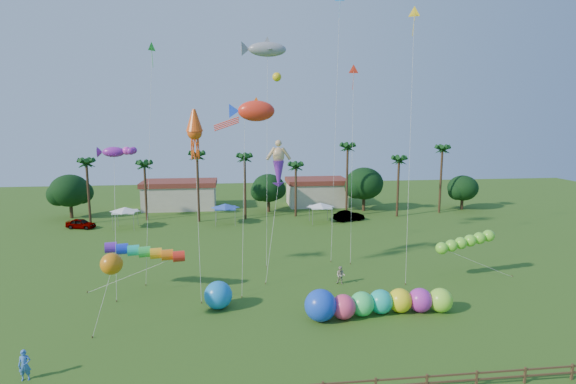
{
  "coord_description": "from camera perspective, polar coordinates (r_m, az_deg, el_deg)",
  "views": [
    {
      "loc": [
        -4.65,
        -28.27,
        15.25
      ],
      "look_at": [
        0.0,
        10.0,
        9.0
      ],
      "focal_mm": 28.0,
      "sensor_mm": 36.0,
      "label": 1
    }
  ],
  "objects": [
    {
      "name": "rainbow_tube",
      "position": [
        41.2,
        -16.16,
        -7.94
      ],
      "size": [
        10.01,
        1.51,
        3.85
      ],
      "color": "red",
      "rests_on": "ground"
    },
    {
      "name": "lobster_kite",
      "position": [
        42.76,
        -21.26,
        4.75
      ],
      "size": [
        3.43,
        4.98,
        13.05
      ],
      "color": "purple",
      "rests_on": "ground"
    },
    {
      "name": "blue_ball",
      "position": [
        37.82,
        -8.86,
        -12.81
      ],
      "size": [
        2.28,
        2.28,
        2.28
      ],
      "primitive_type": "sphere",
      "color": "#1883DE",
      "rests_on": "ground"
    },
    {
      "name": "ground",
      "position": [
        32.46,
        2.25,
        -18.82
      ],
      "size": [
        160.0,
        160.0,
        0.0
      ],
      "primitive_type": "plane",
      "color": "#285116",
      "rests_on": "ground"
    },
    {
      "name": "spectator_b",
      "position": [
        42.92,
        6.7,
        -10.46
      ],
      "size": [
        1.04,
        0.96,
        1.71
      ],
      "primitive_type": "imported",
      "rotation": [
        0.0,
        0.0,
        -0.49
      ],
      "color": "#A99F8D",
      "rests_on": "ground"
    },
    {
      "name": "caterpillar_inflatable",
      "position": [
        36.83,
        10.83,
        -13.67
      ],
      "size": [
        12.12,
        3.04,
        2.47
      ],
      "rotation": [
        0.0,
        0.0,
        0.06
      ],
      "color": "#F74172",
      "rests_on": "ground"
    },
    {
      "name": "buildings_row",
      "position": [
        79.4,
        -5.71,
        -0.44
      ],
      "size": [
        35.0,
        7.0,
        4.0
      ],
      "color": "beige",
      "rests_on": "ground"
    },
    {
      "name": "merman_kite",
      "position": [
        44.42,
        -1.21,
        3.22
      ],
      "size": [
        2.77,
        4.83,
        12.86
      ],
      "color": "tan",
      "rests_on": "ground"
    },
    {
      "name": "orange_ball_kite",
      "position": [
        34.54,
        -21.5,
        -8.49
      ],
      "size": [
        2.45,
        1.99,
        5.91
      ],
      "color": "orange",
      "rests_on": "ground"
    },
    {
      "name": "car_a",
      "position": [
        69.96,
        -24.82,
        -3.67
      ],
      "size": [
        4.35,
        2.69,
        1.38
      ],
      "primitive_type": "imported",
      "rotation": [
        0.0,
        0.0,
        1.29
      ],
      "color": "#4C4C54",
      "rests_on": "ground"
    },
    {
      "name": "delta_kite_green",
      "position": [
        45.82,
        -16.93,
        16.42
      ],
      "size": [
        1.36,
        4.43,
        22.44
      ],
      "color": "green",
      "rests_on": "ground"
    },
    {
      "name": "squid_kite",
      "position": [
        39.84,
        -11.77,
        7.41
      ],
      "size": [
        1.51,
        4.24,
        16.22
      ],
      "color": "#F75314",
      "rests_on": "ground"
    },
    {
      "name": "spectator_a",
      "position": [
        32.3,
        -30.45,
        -18.43
      ],
      "size": [
        0.74,
        0.54,
        1.88
      ],
      "primitive_type": "imported",
      "rotation": [
        0.0,
        0.0,
        0.14
      ],
      "color": "#3A72CC",
      "rests_on": "ground"
    },
    {
      "name": "fish_kite",
      "position": [
        41.38,
        -4.05,
        10.23
      ],
      "size": [
        5.28,
        5.99,
        17.05
      ],
      "color": "#FA311B",
      "rests_on": "ground"
    },
    {
      "name": "tent_row",
      "position": [
        65.82,
        -7.98,
        -1.83
      ],
      "size": [
        31.0,
        4.0,
        0.6
      ],
      "color": "white",
      "rests_on": "ground"
    },
    {
      "name": "car_b",
      "position": [
        68.86,
        7.74,
        -3.02
      ],
      "size": [
        4.9,
        2.77,
        1.53
      ],
      "primitive_type": "imported",
      "rotation": [
        0.0,
        0.0,
        1.83
      ],
      "color": "#4C4C54",
      "rests_on": "ground"
    },
    {
      "name": "tree_line",
      "position": [
        73.56,
        -0.44,
        0.63
      ],
      "size": [
        69.46,
        8.91,
        11.0
      ],
      "color": "#3A2819",
      "rests_on": "ground"
    },
    {
      "name": "delta_kite_red",
      "position": [
        50.03,
        8.31,
        14.65
      ],
      "size": [
        1.44,
        3.63,
        21.06
      ],
      "color": "red",
      "rests_on": "ground"
    },
    {
      "name": "delta_kite_yellow",
      "position": [
        45.44,
        15.72,
        20.43
      ],
      "size": [
        1.6,
        3.5,
        25.48
      ],
      "color": "yellow",
      "rests_on": "ground"
    },
    {
      "name": "delta_kite_blue",
      "position": [
        52.17,
        6.57,
        22.68
      ],
      "size": [
        2.01,
        4.01,
        28.7
      ],
      "color": "#1C9BFE",
      "rests_on": "ground"
    },
    {
      "name": "shark_kite",
      "position": [
        51.05,
        -2.65,
        17.63
      ],
      "size": [
        5.84,
        7.35,
        23.73
      ],
      "color": "gray",
      "rests_on": "ground"
    },
    {
      "name": "green_worm",
      "position": [
        45.48,
        18.94,
        -6.77
      ],
      "size": [
        10.5,
        3.39,
        3.82
      ],
      "color": "#72E232",
      "rests_on": "ground"
    }
  ]
}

